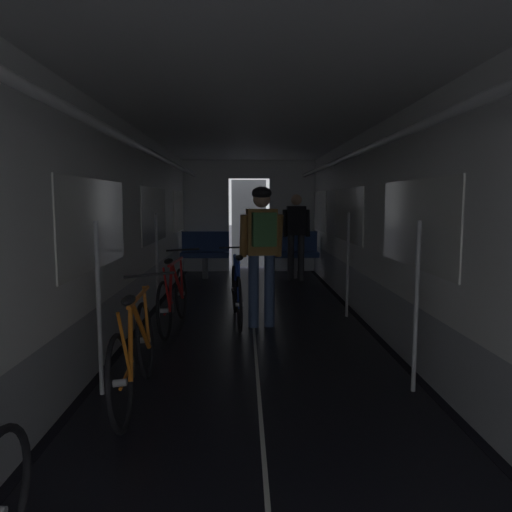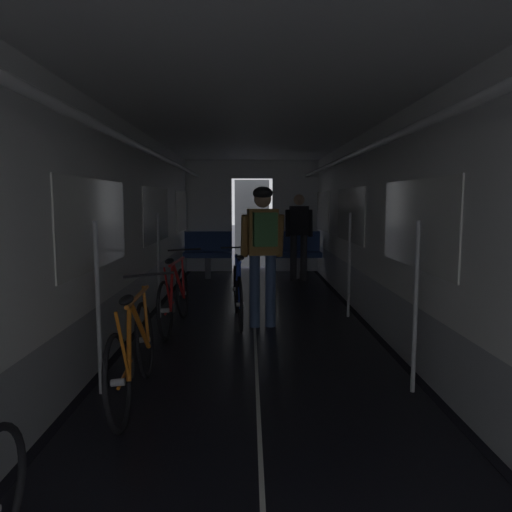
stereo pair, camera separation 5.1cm
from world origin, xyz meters
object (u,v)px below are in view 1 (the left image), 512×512
(bench_seat_far_left, at_px, (205,250))
(bicycle_red, at_px, (173,298))
(bench_seat_far_right, at_px, (294,250))
(bicycle_orange, at_px, (134,353))
(person_cyclist_aisle, at_px, (262,241))
(person_standing_near_bench, at_px, (296,231))
(bicycle_blue_in_aisle, at_px, (237,293))

(bench_seat_far_left, height_order, bicycle_red, bench_seat_far_left)
(bench_seat_far_right, distance_m, bicycle_orange, 6.39)
(bench_seat_far_right, relative_size, bicycle_orange, 0.58)
(bicycle_red, distance_m, bicycle_orange, 2.17)
(person_cyclist_aisle, xyz_separation_m, person_standing_near_bench, (0.80, 3.52, -0.10))
(bicycle_red, xyz_separation_m, bicycle_blue_in_aisle, (0.77, 0.30, 0.00))
(bench_seat_far_left, distance_m, person_cyclist_aisle, 4.05)
(bicycle_orange, relative_size, person_standing_near_bench, 1.00)
(bench_seat_far_right, distance_m, bicycle_red, 4.36)
(bench_seat_far_left, distance_m, bench_seat_far_right, 1.80)
(person_cyclist_aisle, relative_size, person_standing_near_bench, 1.03)
(bicycle_orange, bearing_deg, bench_seat_far_left, 89.36)
(bench_seat_far_left, distance_m, bicycle_red, 3.94)
(bench_seat_far_left, bearing_deg, person_cyclist_aisle, -75.55)
(person_standing_near_bench, bearing_deg, bicycle_blue_in_aisle, -108.88)
(bicycle_orange, xyz_separation_m, bicycle_blue_in_aisle, (0.76, 2.47, 0.00))
(bicycle_red, height_order, bicycle_blue_in_aisle, bicycle_red)
(person_cyclist_aisle, bearing_deg, bicycle_blue_in_aisle, 139.77)
(bench_seat_far_left, xyz_separation_m, person_cyclist_aisle, (1.00, -3.90, 0.50))
(bicycle_blue_in_aisle, distance_m, person_standing_near_bench, 3.49)
(bicycle_red, bearing_deg, bench_seat_far_right, 64.47)
(bicycle_blue_in_aisle, bearing_deg, bench_seat_far_right, 72.99)
(bench_seat_far_left, relative_size, bench_seat_far_right, 1.00)
(bench_seat_far_right, relative_size, bicycle_red, 0.58)
(person_cyclist_aisle, bearing_deg, person_standing_near_bench, 77.21)
(bicycle_red, relative_size, bicycle_orange, 1.00)
(bicycle_red, distance_m, person_cyclist_aisle, 1.28)
(bicycle_blue_in_aisle, xyz_separation_m, person_standing_near_bench, (1.11, 3.25, 0.59))
(bench_seat_far_left, relative_size, bicycle_blue_in_aisle, 0.58)
(person_standing_near_bench, bearing_deg, bench_seat_far_right, 90.41)
(bicycle_blue_in_aisle, bearing_deg, bench_seat_far_left, 100.76)
(bench_seat_far_left, bearing_deg, person_standing_near_bench, -11.79)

